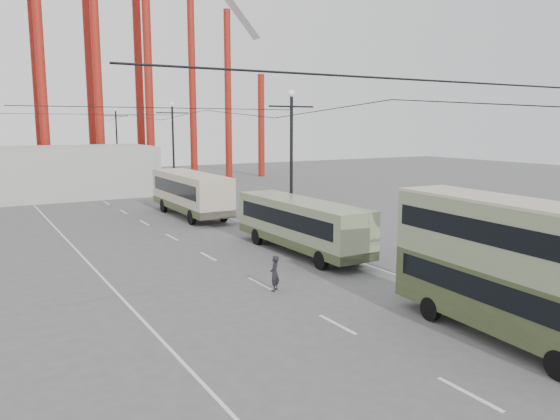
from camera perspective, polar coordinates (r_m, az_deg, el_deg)
ground at (r=18.26m, az=16.36°, el=-14.71°), size 160.00×160.00×0.00m
road_markings at (r=33.86m, az=-9.74°, el=-3.47°), size 12.52×120.00×0.01m
lamp_post_mid at (r=34.48m, az=1.19°, el=4.73°), size 3.20×0.44×9.32m
lamp_post_far at (r=54.43m, az=-11.08°, el=6.12°), size 3.20×0.44×9.32m
lamp_post_distant at (r=75.53m, az=-16.66°, el=6.66°), size 3.20×0.44×9.32m
fairground_shed at (r=58.85m, az=-24.06°, el=3.58°), size 22.00×10.00×5.00m
double_decker_bus at (r=19.70m, az=22.76°, el=-5.08°), size 2.88×9.03×4.78m
single_decker_green at (r=30.72m, az=2.18°, el=-1.41°), size 2.51×10.62×3.00m
single_decker_cream at (r=43.49m, az=-9.33°, el=1.85°), size 2.94×11.02×3.42m
pedestrian at (r=23.93m, az=-0.57°, el=-6.64°), size 0.68×0.66×1.57m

